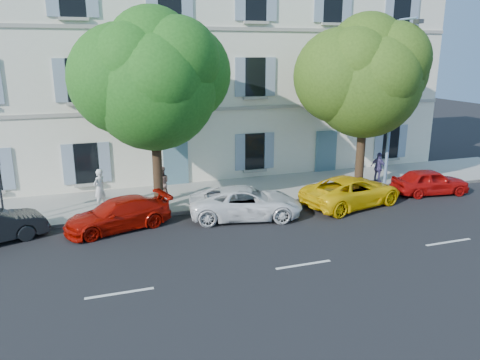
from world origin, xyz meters
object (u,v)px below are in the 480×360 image
object	(u,v)px
pedestrian_a	(100,188)
car_red_hatchback	(430,182)
tree_right	(365,83)
street_lamp	(394,95)
tree_left	(153,86)
car_white_coupe	(246,203)
pedestrian_b	(161,184)
pedestrian_c	(379,168)
car_yellow_supercar	(352,191)
car_red_coupe	(118,214)

from	to	relation	value
pedestrian_a	car_red_hatchback	bearing A→B (deg)	126.23
car_red_hatchback	pedestrian_a	bearing A→B (deg)	87.59
tree_right	pedestrian_a	world-z (taller)	tree_right
street_lamp	tree_left	bearing A→B (deg)	178.31
car_white_coupe	pedestrian_b	bearing A→B (deg)	57.15
pedestrian_c	pedestrian_b	bearing A→B (deg)	66.99
tree_left	pedestrian_a	bearing A→B (deg)	156.97
tree_right	pedestrian_b	bearing A→B (deg)	173.39
car_red_hatchback	pedestrian_c	distance (m)	2.69
tree_left	street_lamp	bearing A→B (deg)	-1.69
car_yellow_supercar	pedestrian_c	world-z (taller)	pedestrian_c
pedestrian_a	pedestrian_b	size ratio (longest dim) A/B	1.08
car_white_coupe	pedestrian_b	xyz separation A→B (m)	(-3.08, 3.09, 0.30)
car_red_hatchback	tree_right	xyz separation A→B (m)	(-3.05, 1.65, 4.80)
car_white_coupe	pedestrian_b	world-z (taller)	pedestrian_b
car_yellow_supercar	tree_left	world-z (taller)	tree_left
car_red_hatchback	car_red_coupe	bearing A→B (deg)	96.93
tree_right	street_lamp	world-z (taller)	tree_right
tree_left	street_lamp	distance (m)	11.66
pedestrian_c	street_lamp	bearing A→B (deg)	153.90
pedestrian_a	pedestrian_b	bearing A→B (deg)	138.44
car_red_coupe	car_yellow_supercar	distance (m)	10.47
car_yellow_supercar	car_red_hatchback	xyz separation A→B (m)	(4.66, 0.31, -0.04)
car_white_coupe	pedestrian_a	xyz separation A→B (m)	(-5.85, 2.97, 0.36)
car_red_hatchback	pedestrian_b	xyz separation A→B (m)	(-12.92, 2.79, 0.32)
car_red_hatchback	tree_left	bearing A→B (deg)	90.23
street_lamp	pedestrian_b	world-z (taller)	street_lamp
car_red_coupe	street_lamp	size ratio (longest dim) A/B	0.51
tree_right	pedestrian_c	xyz separation A→B (m)	(1.54, 0.55, -4.48)
car_white_coupe	pedestrian_c	xyz separation A→B (m)	(8.33, 2.51, 0.29)
tree_right	pedestrian_b	world-z (taller)	tree_right
car_red_coupe	street_lamp	xyz separation A→B (m)	(13.51, 1.20, 4.20)
street_lamp	pedestrian_c	distance (m)	3.97
tree_right	street_lamp	size ratio (longest dim) A/B	1.00
car_red_hatchback	tree_left	world-z (taller)	tree_left
street_lamp	car_red_coupe	bearing A→B (deg)	-174.91
street_lamp	pedestrian_a	bearing A→B (deg)	174.39
car_red_hatchback	street_lamp	size ratio (longest dim) A/B	0.46
pedestrian_a	pedestrian_b	xyz separation A→B (m)	(2.77, 0.12, -0.06)
tree_left	car_white_coupe	bearing A→B (deg)	-29.56
car_red_hatchback	street_lamp	distance (m)	4.65
car_white_coupe	tree_left	size ratio (longest dim) A/B	0.58
pedestrian_c	car_yellow_supercar	bearing A→B (deg)	108.52
tree_right	pedestrian_b	distance (m)	10.89
tree_left	street_lamp	size ratio (longest dim) A/B	1.01
tree_left	car_red_coupe	bearing A→B (deg)	-140.60
car_red_hatchback	pedestrian_c	bearing A→B (deg)	41.66
car_red_coupe	street_lamp	world-z (taller)	street_lamp
car_red_hatchback	tree_left	xyz separation A→B (m)	(-13.24, 1.63, 4.86)
tree_left	pedestrian_b	distance (m)	4.69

